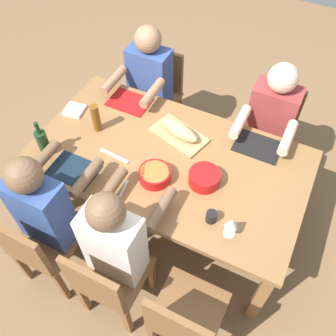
{
  "coord_description": "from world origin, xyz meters",
  "views": [
    {
      "loc": [
        0.7,
        -1.43,
        2.68
      ],
      "look_at": [
        0.0,
        0.0,
        0.63
      ],
      "focal_mm": 39.33,
      "sensor_mm": 36.0,
      "label": 1
    }
  ],
  "objects_px": {
    "chair_far_right": "(269,128)",
    "diner_far_right": "(269,124)",
    "diner_near_center": "(118,241)",
    "serving_bowl_pasta": "(204,177)",
    "chair_near_left": "(39,247)",
    "wine_bottle": "(43,142)",
    "wine_glass": "(232,224)",
    "dining_table": "(168,165)",
    "cutting_board": "(179,135)",
    "bread_loaf": "(179,130)",
    "cup_near_right": "(211,217)",
    "chair_near_center": "(107,281)",
    "diner_near_left": "(48,208)",
    "diner_far_left": "(148,84)",
    "chair_near_right": "(184,320)",
    "beer_bottle": "(96,118)",
    "chair_far_left": "(158,91)",
    "serving_bowl_fruit": "(155,174)",
    "napkin_stack": "(74,110)"
  },
  "relations": [
    {
      "from": "chair_far_left",
      "to": "napkin_stack",
      "type": "distance_m",
      "value": 0.86
    },
    {
      "from": "bread_loaf",
      "to": "diner_near_center",
      "type": "bearing_deg",
      "value": -88.73
    },
    {
      "from": "bread_loaf",
      "to": "beer_bottle",
      "type": "bearing_deg",
      "value": -160.64
    },
    {
      "from": "diner_near_center",
      "to": "chair_near_left",
      "type": "xyz_separation_m",
      "value": [
        -0.52,
        -0.18,
        -0.21
      ]
    },
    {
      "from": "chair_near_center",
      "to": "diner_near_center",
      "type": "bearing_deg",
      "value": 90.0
    },
    {
      "from": "chair_near_right",
      "to": "cup_near_right",
      "type": "height_order",
      "value": "chair_near_right"
    },
    {
      "from": "bread_loaf",
      "to": "cup_near_right",
      "type": "xyz_separation_m",
      "value": [
        0.46,
        -0.54,
        -0.03
      ]
    },
    {
      "from": "chair_far_left",
      "to": "cup_near_right",
      "type": "height_order",
      "value": "chair_far_left"
    },
    {
      "from": "diner_near_left",
      "to": "dining_table",
      "type": "bearing_deg",
      "value": 52.26
    },
    {
      "from": "dining_table",
      "to": "chair_near_right",
      "type": "xyz_separation_m",
      "value": [
        0.52,
        -0.85,
        -0.18
      ]
    },
    {
      "from": "cup_near_right",
      "to": "serving_bowl_fruit",
      "type": "bearing_deg",
      "value": 164.09
    },
    {
      "from": "diner_far_left",
      "to": "napkin_stack",
      "type": "bearing_deg",
      "value": -119.55
    },
    {
      "from": "serving_bowl_fruit",
      "to": "chair_far_right",
      "type": "bearing_deg",
      "value": 63.67
    },
    {
      "from": "serving_bowl_fruit",
      "to": "wine_glass",
      "type": "distance_m",
      "value": 0.6
    },
    {
      "from": "chair_near_left",
      "to": "beer_bottle",
      "type": "height_order",
      "value": "beer_bottle"
    },
    {
      "from": "diner_far_right",
      "to": "beer_bottle",
      "type": "relative_size",
      "value": 5.45
    },
    {
      "from": "chair_far_right",
      "to": "diner_far_right",
      "type": "bearing_deg",
      "value": -90.0
    },
    {
      "from": "diner_far_right",
      "to": "chair_far_left",
      "type": "relative_size",
      "value": 1.41
    },
    {
      "from": "dining_table",
      "to": "cutting_board",
      "type": "height_order",
      "value": "cutting_board"
    },
    {
      "from": "diner_far_right",
      "to": "chair_far_left",
      "type": "height_order",
      "value": "diner_far_right"
    },
    {
      "from": "diner_near_center",
      "to": "serving_bowl_pasta",
      "type": "xyz_separation_m",
      "value": [
        0.3,
        0.59,
        0.09
      ]
    },
    {
      "from": "diner_near_left",
      "to": "beer_bottle",
      "type": "bearing_deg",
      "value": 94.95
    },
    {
      "from": "chair_near_right",
      "to": "cutting_board",
      "type": "distance_m",
      "value": 1.23
    },
    {
      "from": "bread_loaf",
      "to": "wine_bottle",
      "type": "height_order",
      "value": "wine_bottle"
    },
    {
      "from": "diner_near_left",
      "to": "cutting_board",
      "type": "height_order",
      "value": "diner_near_left"
    },
    {
      "from": "chair_far_right",
      "to": "diner_near_left",
      "type": "height_order",
      "value": "diner_near_left"
    },
    {
      "from": "dining_table",
      "to": "serving_bowl_pasta",
      "type": "distance_m",
      "value": 0.33
    },
    {
      "from": "wine_bottle",
      "to": "wine_glass",
      "type": "height_order",
      "value": "wine_bottle"
    },
    {
      "from": "diner_far_right",
      "to": "cup_near_right",
      "type": "relative_size",
      "value": 15.53
    },
    {
      "from": "chair_far_left",
      "to": "chair_near_right",
      "type": "height_order",
      "value": "same"
    },
    {
      "from": "dining_table",
      "to": "wine_bottle",
      "type": "relative_size",
      "value": 6.49
    },
    {
      "from": "dining_table",
      "to": "diner_near_center",
      "type": "bearing_deg",
      "value": -90.0
    },
    {
      "from": "chair_near_center",
      "to": "wine_glass",
      "type": "distance_m",
      "value": 0.85
    },
    {
      "from": "serving_bowl_fruit",
      "to": "cutting_board",
      "type": "distance_m",
      "value": 0.41
    },
    {
      "from": "diner_near_left",
      "to": "beer_bottle",
      "type": "distance_m",
      "value": 0.71
    },
    {
      "from": "diner_near_center",
      "to": "beer_bottle",
      "type": "height_order",
      "value": "diner_near_center"
    },
    {
      "from": "chair_far_left",
      "to": "serving_bowl_pasta",
      "type": "bearing_deg",
      "value": -48.77
    },
    {
      "from": "diner_far_right",
      "to": "chair_near_left",
      "type": "distance_m",
      "value": 1.85
    },
    {
      "from": "chair_near_right",
      "to": "chair_near_center",
      "type": "bearing_deg",
      "value": 180.0
    },
    {
      "from": "cutting_board",
      "to": "chair_near_left",
      "type": "bearing_deg",
      "value": -114.95
    },
    {
      "from": "diner_far_right",
      "to": "chair_far_left",
      "type": "bearing_deg",
      "value": 169.95
    },
    {
      "from": "chair_far_right",
      "to": "napkin_stack",
      "type": "height_order",
      "value": "chair_far_right"
    },
    {
      "from": "diner_far_left",
      "to": "cutting_board",
      "type": "height_order",
      "value": "diner_far_left"
    },
    {
      "from": "diner_near_center",
      "to": "cup_near_right",
      "type": "height_order",
      "value": "diner_near_center"
    },
    {
      "from": "serving_bowl_pasta",
      "to": "wine_glass",
      "type": "xyz_separation_m",
      "value": [
        0.28,
        -0.28,
        0.06
      ]
    },
    {
      "from": "diner_far_right",
      "to": "diner_near_left",
      "type": "height_order",
      "value": "same"
    },
    {
      "from": "diner_near_left",
      "to": "beer_bottle",
      "type": "xyz_separation_m",
      "value": [
        -0.06,
        0.69,
        0.15
      ]
    },
    {
      "from": "chair_far_right",
      "to": "diner_far_right",
      "type": "relative_size",
      "value": 0.71
    },
    {
      "from": "diner_far_left",
      "to": "chair_near_left",
      "type": "relative_size",
      "value": 1.41
    },
    {
      "from": "serving_bowl_pasta",
      "to": "beer_bottle",
      "type": "height_order",
      "value": "beer_bottle"
    }
  ]
}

